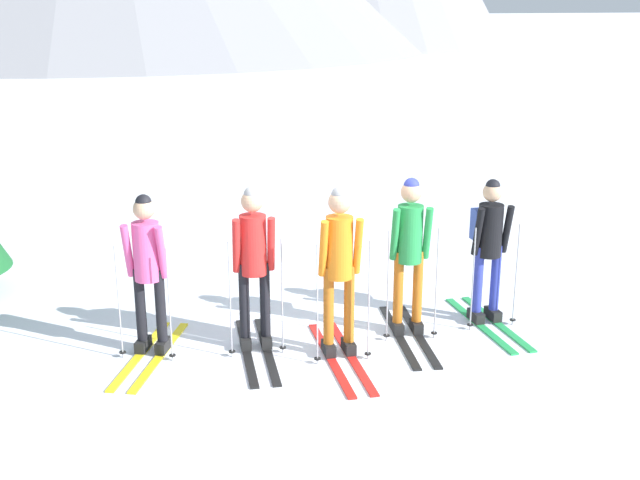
% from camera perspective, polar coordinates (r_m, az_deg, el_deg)
% --- Properties ---
extents(ground_plane, '(400.00, 400.00, 0.00)m').
position_cam_1_polar(ground_plane, '(8.65, -0.62, -7.53)').
color(ground_plane, white).
extents(skier_in_pink, '(1.02, 1.66, 1.73)m').
position_cam_1_polar(skier_in_pink, '(8.29, -12.44, -2.02)').
color(skier_in_pink, yellow).
rests_on(skier_in_pink, ground).
extents(skier_in_red, '(0.61, 1.72, 1.79)m').
position_cam_1_polar(skier_in_red, '(8.22, -4.86, -1.34)').
color(skier_in_red, black).
rests_on(skier_in_red, ground).
extents(skier_in_orange, '(0.61, 1.82, 1.83)m').
position_cam_1_polar(skier_in_orange, '(8.02, 1.43, -1.77)').
color(skier_in_orange, red).
rests_on(skier_in_orange, ground).
extents(skier_in_green, '(0.63, 1.75, 1.79)m').
position_cam_1_polar(skier_in_green, '(8.62, 6.51, -0.50)').
color(skier_in_green, black).
rests_on(skier_in_green, ground).
extents(skier_in_black, '(0.61, 1.67, 1.70)m').
position_cam_1_polar(skier_in_black, '(9.11, 12.17, -0.22)').
color(skier_in_black, green).
rests_on(skier_in_black, ground).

